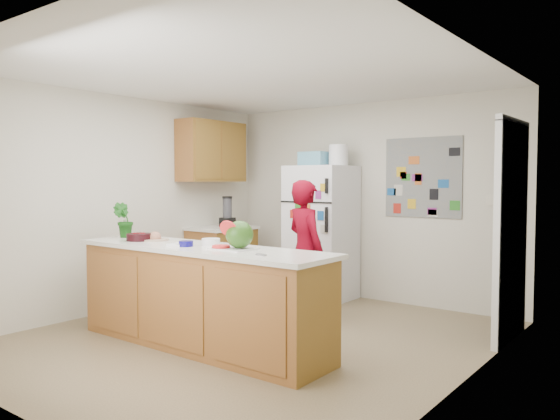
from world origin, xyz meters
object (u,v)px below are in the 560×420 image
Objects in this scene: cherry_bowl at (139,237)px; person at (306,250)px; refrigerator at (321,233)px; watermelon at (240,235)px.

person is at bearing 55.04° from cherry_bowl.
person is at bearing -65.73° from refrigerator.
person is 1.76m from cherry_bowl.
refrigerator is at bearing -42.77° from person.
watermelon reaches higher than cherry_bowl.
person is (0.45, -0.99, -0.09)m from refrigerator.
person reaches higher than cherry_bowl.
watermelon is (0.71, -2.36, 0.20)m from refrigerator.
watermelon is at bearing -73.23° from refrigerator.
cherry_bowl is (-0.55, -2.43, 0.11)m from refrigerator.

